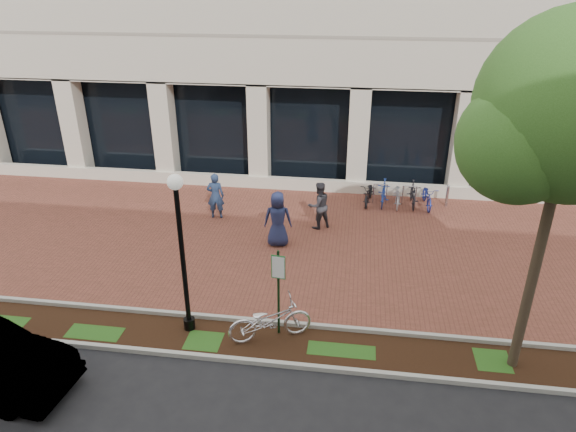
# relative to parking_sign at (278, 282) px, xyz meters

# --- Properties ---
(ground) EXTENTS (120.00, 120.00, 0.00)m
(ground) POSITION_rel_parking_sign_xyz_m (-0.32, 4.83, -1.49)
(ground) COLOR black
(ground) RESTS_ON ground
(brick_plaza) EXTENTS (40.00, 9.00, 0.01)m
(brick_plaza) POSITION_rel_parking_sign_xyz_m (-0.32, 4.83, -1.49)
(brick_plaza) COLOR brown
(brick_plaza) RESTS_ON ground
(planting_strip) EXTENTS (40.00, 1.50, 0.01)m
(planting_strip) POSITION_rel_parking_sign_xyz_m (-0.32, -0.42, -1.49)
(planting_strip) COLOR black
(planting_strip) RESTS_ON ground
(curb_plaza_side) EXTENTS (40.00, 0.12, 0.12)m
(curb_plaza_side) POSITION_rel_parking_sign_xyz_m (-0.32, 0.33, -1.43)
(curb_plaza_side) COLOR #A4A59B
(curb_plaza_side) RESTS_ON ground
(curb_street_side) EXTENTS (40.00, 0.12, 0.12)m
(curb_street_side) POSITION_rel_parking_sign_xyz_m (-0.32, -1.17, -1.43)
(curb_street_side) COLOR #A4A59B
(curb_street_side) RESTS_ON ground
(parking_sign) EXTENTS (0.34, 0.07, 2.34)m
(parking_sign) POSITION_rel_parking_sign_xyz_m (0.00, 0.00, 0.00)
(parking_sign) COLOR #133417
(parking_sign) RESTS_ON ground
(lamppost) EXTENTS (0.36, 0.36, 4.14)m
(lamppost) POSITION_rel_parking_sign_xyz_m (-2.25, -0.13, 0.85)
(lamppost) COLOR black
(lamppost) RESTS_ON ground
(street_tree) EXTENTS (4.24, 3.53, 7.70)m
(street_tree) POSITION_rel_parking_sign_xyz_m (5.51, -0.34, 4.21)
(street_tree) COLOR #473B29
(street_tree) RESTS_ON ground
(locked_bicycle) EXTENTS (2.17, 1.46, 1.08)m
(locked_bicycle) POSITION_rel_parking_sign_xyz_m (-0.18, -0.22, -0.95)
(locked_bicycle) COLOR silver
(locked_bicycle) RESTS_ON ground
(pedestrian_left) EXTENTS (0.66, 0.48, 1.71)m
(pedestrian_left) POSITION_rel_parking_sign_xyz_m (-3.28, 6.29, -0.64)
(pedestrian_left) COLOR navy
(pedestrian_left) RESTS_ON ground
(pedestrian_mid) EXTENTS (1.04, 0.99, 1.69)m
(pedestrian_mid) POSITION_rel_parking_sign_xyz_m (0.47, 5.98, -0.65)
(pedestrian_mid) COLOR #2C2B31
(pedestrian_mid) RESTS_ON ground
(pedestrian_right) EXTENTS (0.97, 0.69, 1.85)m
(pedestrian_right) POSITION_rel_parking_sign_xyz_m (-0.74, 4.55, -0.57)
(pedestrian_right) COLOR #1B2245
(pedestrian_right) RESTS_ON ground
(bollard) EXTENTS (0.12, 0.12, 0.88)m
(bollard) POSITION_rel_parking_sign_xyz_m (5.16, 8.46, -1.04)
(bollard) COLOR #AEAFB3
(bollard) RESTS_ON ground
(bike_rack_cluster) EXTENTS (2.94, 1.70, 0.95)m
(bike_rack_cluster) POSITION_rel_parking_sign_xyz_m (3.32, 8.34, -1.05)
(bike_rack_cluster) COLOR black
(bike_rack_cluster) RESTS_ON ground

